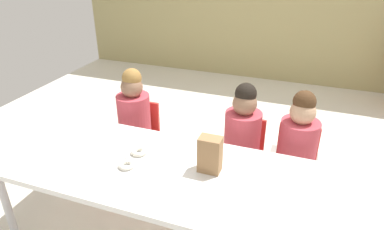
{
  "coord_description": "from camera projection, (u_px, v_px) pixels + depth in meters",
  "views": [
    {
      "loc": [
        0.48,
        -2.29,
        1.76
      ],
      "look_at": [
        -0.16,
        -0.53,
        0.82
      ],
      "focal_mm": 31.99,
      "sensor_mm": 36.0,
      "label": 1
    }
  ],
  "objects": [
    {
      "name": "ground_plane",
      "position": [
        233.0,
        180.0,
        2.86
      ],
      "size": [
        5.93,
        5.05,
        0.02
      ],
      "color": "silver"
    },
    {
      "name": "craft_table",
      "position": [
        174.0,
        176.0,
        2.02
      ],
      "size": [
        2.19,
        0.79,
        0.57
      ],
      "color": "white",
      "rests_on": "ground_plane"
    },
    {
      "name": "seated_child_near_camera",
      "position": [
        135.0,
        113.0,
        2.72
      ],
      "size": [
        0.32,
        0.31,
        0.92
      ],
      "color": "red",
      "rests_on": "ground_plane"
    },
    {
      "name": "seated_child_middle_seat",
      "position": [
        243.0,
        132.0,
        2.45
      ],
      "size": [
        0.32,
        0.31,
        0.92
      ],
      "color": "red",
      "rests_on": "ground_plane"
    },
    {
      "name": "seated_child_far_right",
      "position": [
        298.0,
        141.0,
        2.33
      ],
      "size": [
        0.32,
        0.31,
        0.92
      ],
      "color": "red",
      "rests_on": "ground_plane"
    },
    {
      "name": "paper_bag_brown",
      "position": [
        210.0,
        154.0,
        1.96
      ],
      "size": [
        0.13,
        0.09,
        0.22
      ],
      "primitive_type": "cube",
      "color": "#9E754C",
      "rests_on": "craft_table"
    },
    {
      "name": "paper_plate_near_edge",
      "position": [
        139.0,
        154.0,
        2.15
      ],
      "size": [
        0.18,
        0.18,
        0.01
      ],
      "primitive_type": "cylinder",
      "color": "white",
      "rests_on": "craft_table"
    },
    {
      "name": "donut_powdered_on_plate",
      "position": [
        139.0,
        151.0,
        2.14
      ],
      "size": [
        0.1,
        0.1,
        0.03
      ],
      "primitive_type": "torus",
      "color": "white",
      "rests_on": "craft_table"
    },
    {
      "name": "donut_powdered_loose",
      "position": [
        127.0,
        165.0,
        2.03
      ],
      "size": [
        0.1,
        0.1,
        0.03
      ],
      "primitive_type": "torus",
      "color": "white",
      "rests_on": "craft_table"
    }
  ]
}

